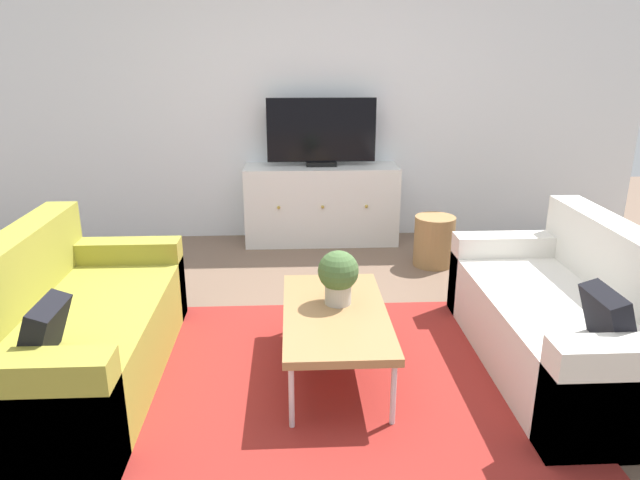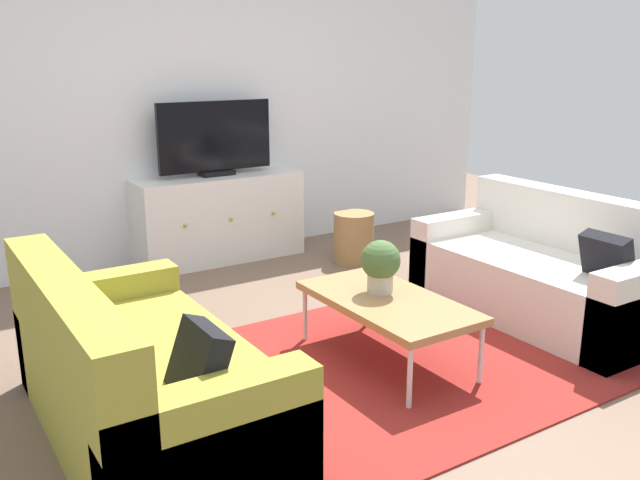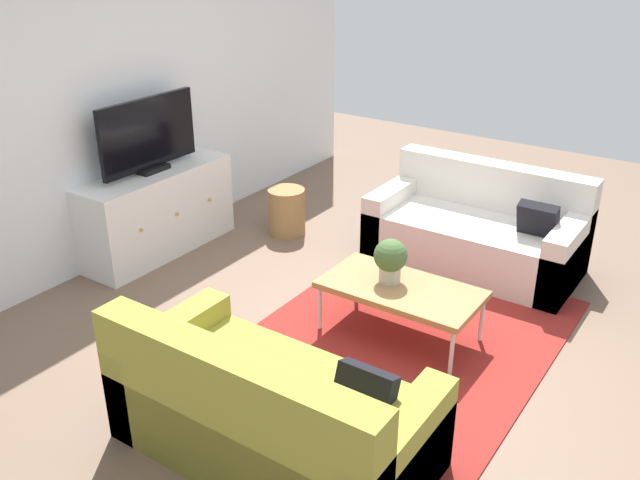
# 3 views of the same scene
# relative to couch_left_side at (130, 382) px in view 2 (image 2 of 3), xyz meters

# --- Properties ---
(ground_plane) EXTENTS (10.00, 10.00, 0.00)m
(ground_plane) POSITION_rel_couch_left_side_xyz_m (1.43, 0.10, -0.28)
(ground_plane) COLOR brown
(wall_back) EXTENTS (6.40, 0.12, 2.70)m
(wall_back) POSITION_rel_couch_left_side_xyz_m (1.43, 2.65, 1.07)
(wall_back) COLOR white
(wall_back) RESTS_ON ground_plane
(area_rug) EXTENTS (2.50, 1.90, 0.01)m
(area_rug) POSITION_rel_couch_left_side_xyz_m (1.43, -0.05, -0.27)
(area_rug) COLOR maroon
(area_rug) RESTS_ON ground_plane
(couch_left_side) EXTENTS (0.86, 1.68, 0.81)m
(couch_left_side) POSITION_rel_couch_left_side_xyz_m (0.00, 0.00, 0.00)
(couch_left_side) COLOR olive
(couch_left_side) RESTS_ON ground_plane
(couch_right_side) EXTENTS (0.86, 1.68, 0.81)m
(couch_right_side) POSITION_rel_couch_left_side_xyz_m (2.87, 0.00, 0.00)
(couch_right_side) COLOR silver
(couch_right_side) RESTS_ON ground_plane
(coffee_table) EXTENTS (0.57, 1.08, 0.39)m
(coffee_table) POSITION_rel_couch_left_side_xyz_m (1.49, 0.00, 0.08)
(coffee_table) COLOR #A37547
(coffee_table) RESTS_ON ground_plane
(potted_plant) EXTENTS (0.23, 0.23, 0.31)m
(potted_plant) POSITION_rel_couch_left_side_xyz_m (1.51, 0.10, 0.28)
(potted_plant) COLOR #B7B2A8
(potted_plant) RESTS_ON coffee_table
(tv_console) EXTENTS (1.42, 0.47, 0.73)m
(tv_console) POSITION_rel_couch_left_side_xyz_m (1.53, 2.37, 0.09)
(tv_console) COLOR white
(tv_console) RESTS_ON ground_plane
(flat_screen_tv) EXTENTS (0.99, 0.16, 0.62)m
(flat_screen_tv) POSITION_rel_couch_left_side_xyz_m (1.53, 2.39, 0.76)
(flat_screen_tv) COLOR black
(flat_screen_tv) RESTS_ON tv_console
(wicker_basket) EXTENTS (0.34, 0.34, 0.43)m
(wicker_basket) POSITION_rel_couch_left_side_xyz_m (2.46, 1.69, -0.06)
(wicker_basket) COLOR #9E7547
(wicker_basket) RESTS_ON ground_plane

